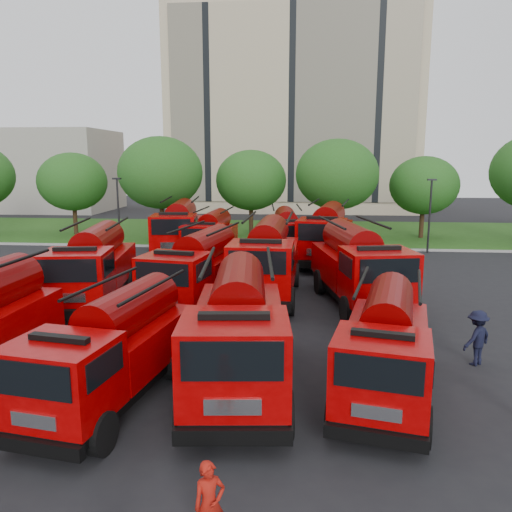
% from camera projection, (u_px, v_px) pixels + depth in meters
% --- Properties ---
extents(ground, '(140.00, 140.00, 0.00)m').
position_uv_depth(ground, '(216.00, 331.00, 18.93)').
color(ground, black).
rests_on(ground, ground).
extents(lawn, '(70.00, 16.00, 0.12)m').
position_uv_depth(lawn, '(264.00, 232.00, 44.35)').
color(lawn, '#1E4713').
rests_on(lawn, ground).
extents(curb, '(70.00, 0.30, 0.14)m').
position_uv_depth(curb, '(257.00, 248.00, 36.42)').
color(curb, gray).
rests_on(curb, ground).
extents(apartment_building, '(30.00, 14.18, 25.00)m').
position_uv_depth(apartment_building, '(293.00, 110.00, 63.26)').
color(apartment_building, '#BDA98C').
rests_on(apartment_building, ground).
extents(side_building, '(18.00, 12.00, 10.00)m').
position_uv_depth(side_building, '(40.00, 171.00, 63.58)').
color(side_building, gray).
rests_on(side_building, ground).
extents(tree_1, '(5.71, 5.71, 6.98)m').
position_uv_depth(tree_1, '(73.00, 182.00, 41.93)').
color(tree_1, '#382314').
rests_on(tree_1, ground).
extents(tree_2, '(6.72, 6.72, 8.22)m').
position_uv_depth(tree_2, '(160.00, 173.00, 39.63)').
color(tree_2, '#382314').
rests_on(tree_2, ground).
extents(tree_3, '(5.88, 5.88, 7.19)m').
position_uv_depth(tree_3, '(251.00, 180.00, 41.60)').
color(tree_3, '#382314').
rests_on(tree_3, ground).
extents(tree_4, '(6.55, 6.55, 8.01)m').
position_uv_depth(tree_4, '(337.00, 175.00, 39.43)').
color(tree_4, '#382314').
rests_on(tree_4, ground).
extents(tree_5, '(5.46, 5.46, 6.68)m').
position_uv_depth(tree_5, '(424.00, 185.00, 39.97)').
color(tree_5, '#382314').
rests_on(tree_5, ground).
extents(lamp_post_0, '(0.60, 0.25, 5.11)m').
position_uv_depth(lamp_post_0, '(118.00, 209.00, 36.06)').
color(lamp_post_0, black).
rests_on(lamp_post_0, ground).
extents(lamp_post_1, '(0.60, 0.25, 5.11)m').
position_uv_depth(lamp_post_1, '(430.00, 211.00, 34.17)').
color(lamp_post_1, black).
rests_on(lamp_post_1, ground).
extents(fire_truck_1, '(3.23, 6.69, 2.92)m').
position_uv_depth(fire_truck_1, '(113.00, 349.00, 13.20)').
color(fire_truck_1, black).
rests_on(fire_truck_1, ground).
extents(fire_truck_2, '(3.22, 7.55, 3.35)m').
position_uv_depth(fire_truck_2, '(238.00, 330.00, 13.98)').
color(fire_truck_2, black).
rests_on(fire_truck_2, ground).
extents(fire_truck_3, '(3.49, 6.66, 2.89)m').
position_uv_depth(fire_truck_3, '(385.00, 346.00, 13.48)').
color(fire_truck_3, black).
rests_on(fire_truck_3, ground).
extents(fire_truck_4, '(3.65, 7.76, 3.40)m').
position_uv_depth(fire_truck_4, '(93.00, 266.00, 22.26)').
color(fire_truck_4, black).
rests_on(fire_truck_4, ground).
extents(fire_truck_5, '(3.65, 7.50, 3.27)m').
position_uv_depth(fire_truck_5, '(197.00, 270.00, 21.87)').
color(fire_truck_5, black).
rests_on(fire_truck_5, ground).
extents(fire_truck_6, '(3.08, 7.89, 3.55)m').
position_uv_depth(fire_truck_6, '(267.00, 259.00, 23.40)').
color(fire_truck_6, black).
rests_on(fire_truck_6, ground).
extents(fire_truck_7, '(4.03, 8.02, 3.49)m').
position_uv_depth(fire_truck_7, '(358.00, 266.00, 22.07)').
color(fire_truck_7, black).
rests_on(fire_truck_7, ground).
extents(fire_truck_8, '(3.63, 8.20, 3.61)m').
position_uv_depth(fire_truck_8, '(179.00, 229.00, 33.46)').
color(fire_truck_8, black).
rests_on(fire_truck_8, ground).
extents(fire_truck_9, '(2.76, 6.91, 3.10)m').
position_uv_depth(fire_truck_9, '(211.00, 236.00, 31.87)').
color(fire_truck_9, black).
rests_on(fire_truck_9, ground).
extents(fire_truck_10, '(2.96, 7.11, 3.16)m').
position_uv_depth(fire_truck_10, '(287.00, 234.00, 32.84)').
color(fire_truck_10, black).
rests_on(fire_truck_10, ground).
extents(fire_truck_11, '(3.97, 8.28, 3.62)m').
position_uv_depth(fire_truck_11, '(327.00, 234.00, 31.09)').
color(fire_truck_11, black).
rests_on(fire_truck_11, ground).
extents(firefighter_3, '(1.27, 1.17, 1.77)m').
position_uv_depth(firefighter_3, '(475.00, 364.00, 15.85)').
color(firefighter_3, black).
rests_on(firefighter_3, ground).
extents(firefighter_4, '(0.97, 1.02, 1.75)m').
position_uv_depth(firefighter_4, '(84.00, 305.00, 22.24)').
color(firefighter_4, '#9F140C').
rests_on(firefighter_4, ground).
extents(firefighter_5, '(1.56, 1.32, 1.57)m').
position_uv_depth(firefighter_5, '(352.00, 319.00, 20.33)').
color(firefighter_5, '#9F140C').
rests_on(firefighter_5, ground).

